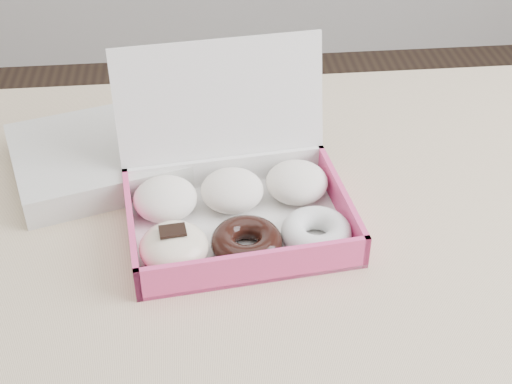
{
  "coord_description": "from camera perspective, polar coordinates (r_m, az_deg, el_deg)",
  "views": [
    {
      "loc": [
        -0.06,
        -0.7,
        1.33
      ],
      "look_at": [
        0.0,
        -0.02,
        0.82
      ],
      "focal_mm": 50.0,
      "sensor_mm": 36.0,
      "label": 1
    }
  ],
  "objects": [
    {
      "name": "table",
      "position": [
        0.96,
        -0.3,
        -6.35
      ],
      "size": [
        1.2,
        0.8,
        0.75
      ],
      "color": "tan",
      "rests_on": "ground"
    },
    {
      "name": "newspapers",
      "position": [
        1.03,
        -11.75,
        2.95
      ],
      "size": [
        0.3,
        0.27,
        0.04
      ],
      "primitive_type": "cube",
      "rotation": [
        0.0,
        0.0,
        0.29
      ],
      "color": "silver",
      "rests_on": "table"
    },
    {
      "name": "donut_box",
      "position": [
        0.9,
        -1.75,
        -0.88
      ],
      "size": [
        0.3,
        0.27,
        0.2
      ],
      "rotation": [
        0.0,
        0.0,
        0.11
      ],
      "color": "white",
      "rests_on": "table"
    }
  ]
}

